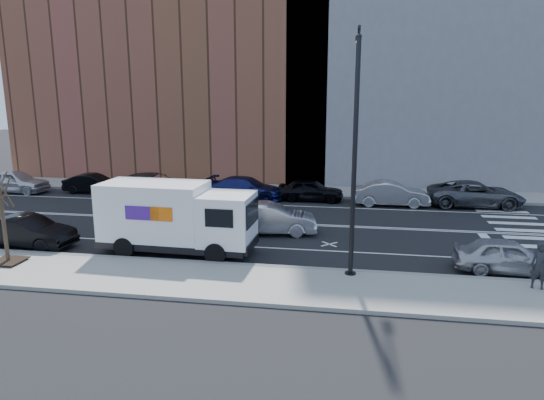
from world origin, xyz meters
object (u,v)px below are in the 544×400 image
(fedex_van, at_px, (176,217))
(pedestrian, at_px, (540,266))
(near_parked_front, at_px, (508,256))
(far_parked_a, at_px, (16,181))
(far_parked_b, at_px, (94,183))
(driving_sedan, at_px, (270,219))

(fedex_van, relative_size, pedestrian, 4.06)
(fedex_van, relative_size, near_parked_front, 1.70)
(near_parked_front, bearing_deg, far_parked_a, 72.39)
(fedex_van, relative_size, far_parked_b, 1.68)
(near_parked_front, bearing_deg, fedex_van, 91.73)
(fedex_van, bearing_deg, far_parked_a, 147.93)
(driving_sedan, xyz_separation_m, near_parked_front, (10.23, -3.92, -0.08))
(driving_sedan, bearing_deg, pedestrian, -125.75)
(pedestrian, bearing_deg, far_parked_a, 170.75)
(far_parked_a, distance_m, pedestrian, 33.14)
(fedex_van, height_order, driving_sedan, fedex_van)
(driving_sedan, xyz_separation_m, pedestrian, (10.74, -5.80, 0.23))
(driving_sedan, bearing_deg, far_parked_a, 62.38)
(far_parked_b, distance_m, near_parked_front, 27.13)
(fedex_van, xyz_separation_m, pedestrian, (14.35, -2.16, -0.65))
(far_parked_b, relative_size, pedestrian, 2.41)
(driving_sedan, relative_size, near_parked_front, 1.15)
(far_parked_a, distance_m, near_parked_front, 31.97)
(far_parked_a, height_order, far_parked_b, far_parked_a)
(far_parked_b, bearing_deg, driving_sedan, -121.31)
(near_parked_front, relative_size, pedestrian, 2.38)
(near_parked_front, xyz_separation_m, pedestrian, (0.50, -1.88, 0.31))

